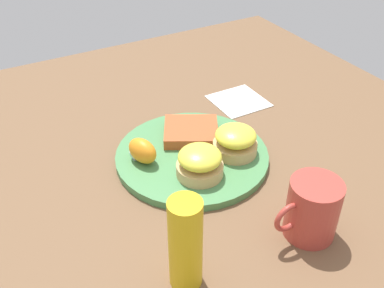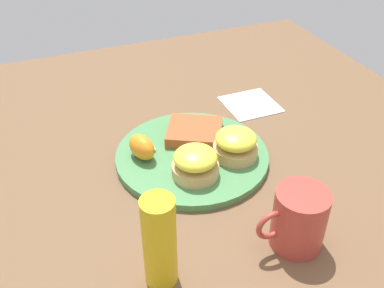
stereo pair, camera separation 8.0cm
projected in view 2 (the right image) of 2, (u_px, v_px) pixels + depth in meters
name	position (u px, v px, depth m)	size (l,w,h in m)	color
ground_plane	(192.00, 159.00, 0.82)	(1.10, 1.10, 0.00)	brown
plate	(192.00, 156.00, 0.82)	(0.28, 0.28, 0.01)	#47844C
sandwich_benedict_left	(195.00, 163.00, 0.75)	(0.08, 0.08, 0.05)	tan
sandwich_benedict_right	(236.00, 144.00, 0.79)	(0.08, 0.08, 0.05)	tan
hashbrown_patty	(195.00, 132.00, 0.85)	(0.10, 0.09, 0.02)	#B6512C
orange_wedge	(142.00, 147.00, 0.79)	(0.06, 0.04, 0.04)	orange
fork	(178.00, 142.00, 0.84)	(0.20, 0.03, 0.00)	silver
cup	(298.00, 219.00, 0.63)	(0.11, 0.08, 0.09)	#B23D33
napkin	(250.00, 104.00, 0.98)	(0.11, 0.11, 0.00)	white
condiment_bottle	(160.00, 242.00, 0.57)	(0.04, 0.04, 0.14)	gold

